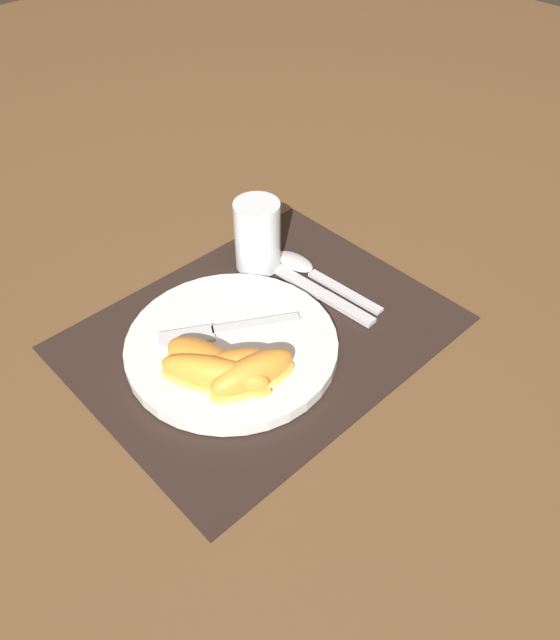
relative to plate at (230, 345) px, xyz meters
The scene contains 11 objects.
ground_plane 0.05m from the plate, ahead, with size 3.00×3.00×0.00m, color brown.
placemat 0.05m from the plate, ahead, with size 0.46×0.36×0.00m.
plate is the anchor object (origin of this frame).
juice_glass 0.18m from the plate, 36.50° to the left, with size 0.06×0.06×0.10m.
knife 0.16m from the plate, ahead, with size 0.03×0.21×0.01m.
spoon 0.18m from the plate, 13.03° to the left, with size 0.04×0.19×0.01m.
fork 0.02m from the plate, 93.13° to the left, with size 0.17×0.11×0.00m.
citrus_wedge_0 0.06m from the plate, 160.13° to the right, with size 0.08×0.12×0.03m.
citrus_wedge_1 0.08m from the plate, 143.19° to the right, with size 0.10×0.13×0.04m.
citrus_wedge_2 0.06m from the plate, 124.49° to the right, with size 0.11×0.09×0.03m.
citrus_wedge_3 0.08m from the plate, 109.83° to the right, with size 0.12×0.06×0.04m.
Camera 1 is at (-0.38, -0.43, 0.57)m, focal length 35.00 mm.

